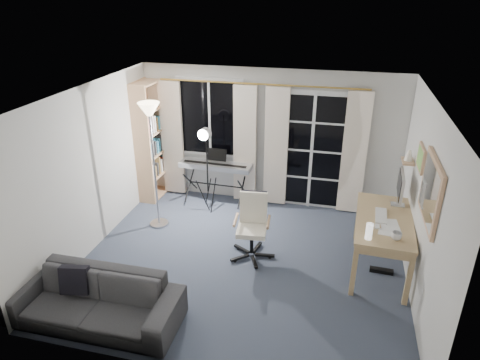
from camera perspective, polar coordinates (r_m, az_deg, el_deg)
name	(u,v)px	position (r m, az deg, el deg)	size (l,w,h in m)	color
floor	(242,262)	(6.26, 0.27, -10.89)	(4.50, 4.00, 0.02)	#353D4D
window	(210,118)	(7.58, -4.00, 8.28)	(1.20, 0.08, 1.40)	white
french_door	(312,152)	(7.41, 9.53, 3.73)	(1.32, 0.09, 2.11)	white
curtains	(260,146)	(7.41, 2.64, 4.61)	(3.60, 0.07, 2.13)	gold
bookshelf	(152,142)	(7.98, -11.68, 5.04)	(0.38, 1.01, 2.15)	tan
torchiere_lamp	(151,129)	(6.60, -11.82, 6.69)	(0.41, 0.41, 2.05)	#B2B2B7
keyboard_piano	(215,166)	(7.56, -3.29, 1.83)	(1.29, 0.65, 0.93)	black
studio_light	(205,144)	(7.09, -4.67, 4.82)	(0.31, 0.32, 1.54)	black
office_chair	(253,220)	(6.15, 1.71, -5.30)	(0.65, 0.66, 0.95)	black
desk	(384,225)	(6.08, 18.61, -5.72)	(0.80, 1.50, 0.78)	tan
monitor	(400,186)	(6.33, 20.61, -0.77)	(0.19, 0.57, 0.49)	silver
desk_clutter	(378,238)	(5.91, 17.95, -7.37)	(0.48, 0.89, 0.99)	white
mug	(397,235)	(5.58, 20.15, -6.90)	(0.13, 0.10, 0.13)	silver
wall_mirror	(431,191)	(5.16, 24.08, -1.39)	(0.04, 0.94, 0.74)	tan
framed_print	(421,158)	(5.96, 22.97, 2.73)	(0.03, 0.42, 0.32)	tan
wall_shelf	(408,157)	(6.48, 21.54, 2.81)	(0.16, 0.30, 0.18)	tan
sofa	(93,293)	(5.36, -19.02, -14.11)	(2.00, 0.60, 0.78)	#2B2B2D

